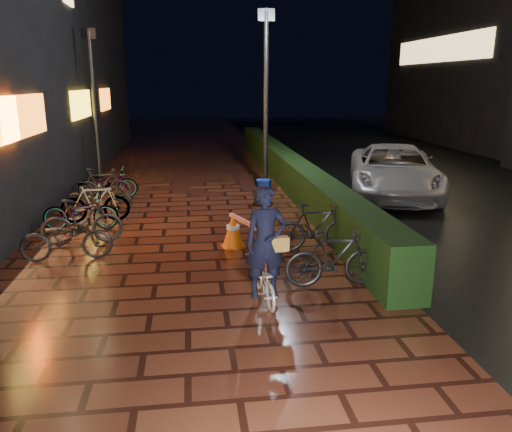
{
  "coord_description": "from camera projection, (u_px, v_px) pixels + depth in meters",
  "views": [
    {
      "loc": [
        0.13,
        -8.54,
        3.31
      ],
      "look_at": [
        1.19,
        -0.38,
        1.1
      ],
      "focal_mm": 35.0,
      "sensor_mm": 36.0,
      "label": 1
    }
  ],
  "objects": [
    {
      "name": "ground",
      "position": [
        188.0,
        271.0,
        9.02
      ],
      "size": [
        80.0,
        80.0,
        0.0
      ],
      "primitive_type": "plane",
      "color": "#381911",
      "rests_on": "ground"
    },
    {
      "name": "asphalt_road",
      "position": [
        491.0,
        196.0,
        14.93
      ],
      "size": [
        11.0,
        60.0,
        0.01
      ],
      "primitive_type": "cube",
      "color": "black",
      "rests_on": "ground"
    },
    {
      "name": "hedge",
      "position": [
        286.0,
        168.0,
        16.96
      ],
      "size": [
        0.7,
        20.0,
        1.0
      ],
      "primitive_type": "cube",
      "color": "black",
      "rests_on": "ground"
    },
    {
      "name": "van",
      "position": [
        394.0,
        171.0,
        14.91
      ],
      "size": [
        3.95,
        5.84,
        1.49
      ],
      "primitive_type": "imported",
      "rotation": [
        0.0,
        0.0,
        -0.3
      ],
      "color": "#A3A2A7",
      "rests_on": "ground"
    },
    {
      "name": "lamp_post_hedge",
      "position": [
        266.0,
        92.0,
        15.7
      ],
      "size": [
        0.52,
        0.15,
        5.47
      ],
      "color": "black",
      "rests_on": "ground"
    },
    {
      "name": "lamp_post_sf",
      "position": [
        94.0,
        101.0,
        16.27
      ],
      "size": [
        0.48,
        0.15,
        4.96
      ],
      "color": "black",
      "rests_on": "ground"
    },
    {
      "name": "cyclist",
      "position": [
        265.0,
        260.0,
        7.61
      ],
      "size": [
        0.69,
        1.32,
        1.85
      ],
      "color": "white",
      "rests_on": "ground"
    },
    {
      "name": "traffic_barrier",
      "position": [
        248.0,
        239.0,
        9.71
      ],
      "size": [
        0.98,
        1.75,
        0.72
      ],
      "color": "#F0410C",
      "rests_on": "ground"
    },
    {
      "name": "cart_assembly",
      "position": [
        263.0,
        186.0,
        13.82
      ],
      "size": [
        0.7,
        0.6,
        1.01
      ],
      "color": "black",
      "rests_on": "ground"
    },
    {
      "name": "parked_bikes_storefront",
      "position": [
        92.0,
        203.0,
        12.14
      ],
      "size": [
        1.96,
        6.07,
        0.99
      ],
      "color": "black",
      "rests_on": "ground"
    },
    {
      "name": "parked_bikes_hedge",
      "position": [
        324.0,
        241.0,
        9.13
      ],
      "size": [
        1.78,
        2.31,
        0.99
      ],
      "color": "black",
      "rests_on": "ground"
    }
  ]
}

